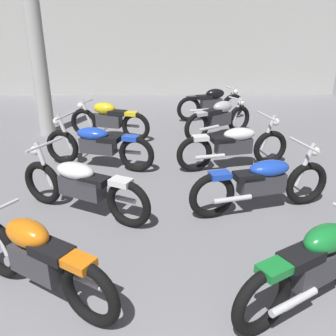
{
  "coord_description": "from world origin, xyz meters",
  "views": [
    {
      "loc": [
        -0.07,
        -0.21,
        2.59
      ],
      "look_at": [
        0.0,
        4.72,
        0.55
      ],
      "focal_mm": 38.55,
      "sensor_mm": 36.0,
      "label": 1
    }
  ],
  "objects_px": {
    "motorcycle_left_row_2": "(82,185)",
    "motorcycle_right_row_3": "(234,145)",
    "motorcycle_left_row_4": "(109,120)",
    "support_pillar": "(39,66)",
    "motorcycle_right_row_4": "(219,118)",
    "motorcycle_right_row_2": "(263,182)",
    "motorcycle_left_row_1": "(38,258)",
    "motorcycle_right_row_1": "(315,265)",
    "motorcycle_right_row_5": "(212,103)",
    "motorcycle_left_row_3": "(97,144)"
  },
  "relations": [
    {
      "from": "motorcycle_left_row_2",
      "to": "motorcycle_right_row_3",
      "type": "height_order",
      "value": "same"
    },
    {
      "from": "motorcycle_left_row_4",
      "to": "motorcycle_right_row_3",
      "type": "height_order",
      "value": "motorcycle_right_row_3"
    },
    {
      "from": "support_pillar",
      "to": "motorcycle_right_row_3",
      "type": "bearing_deg",
      "value": -28.67
    },
    {
      "from": "motorcycle_right_row_3",
      "to": "motorcycle_right_row_4",
      "type": "bearing_deg",
      "value": 89.91
    },
    {
      "from": "motorcycle_right_row_2",
      "to": "motorcycle_right_row_3",
      "type": "height_order",
      "value": "same"
    },
    {
      "from": "motorcycle_left_row_1",
      "to": "motorcycle_left_row_4",
      "type": "bearing_deg",
      "value": 90.33
    },
    {
      "from": "motorcycle_left_row_2",
      "to": "motorcycle_right_row_1",
      "type": "bearing_deg",
      "value": -35.21
    },
    {
      "from": "motorcycle_right_row_3",
      "to": "motorcycle_right_row_1",
      "type": "bearing_deg",
      "value": -88.2
    },
    {
      "from": "motorcycle_right_row_2",
      "to": "motorcycle_right_row_4",
      "type": "distance_m",
      "value": 3.55
    },
    {
      "from": "motorcycle_right_row_1",
      "to": "motorcycle_right_row_2",
      "type": "height_order",
      "value": "motorcycle_right_row_2"
    },
    {
      "from": "motorcycle_left_row_2",
      "to": "motorcycle_right_row_5",
      "type": "bearing_deg",
      "value": 64.66
    },
    {
      "from": "support_pillar",
      "to": "motorcycle_left_row_3",
      "type": "relative_size",
      "value": 1.52
    },
    {
      "from": "motorcycle_right_row_2",
      "to": "support_pillar",
      "type": "bearing_deg",
      "value": 137.36
    },
    {
      "from": "motorcycle_left_row_3",
      "to": "motorcycle_left_row_4",
      "type": "distance_m",
      "value": 1.76
    },
    {
      "from": "motorcycle_left_row_1",
      "to": "motorcycle_right_row_1",
      "type": "height_order",
      "value": "same"
    },
    {
      "from": "motorcycle_left_row_2",
      "to": "motorcycle_right_row_4",
      "type": "relative_size",
      "value": 1.16
    },
    {
      "from": "motorcycle_right_row_3",
      "to": "motorcycle_right_row_4",
      "type": "distance_m",
      "value": 1.91
    },
    {
      "from": "motorcycle_left_row_1",
      "to": "motorcycle_right_row_3",
      "type": "xyz_separation_m",
      "value": [
        2.52,
        3.37,
        -0.01
      ]
    },
    {
      "from": "motorcycle_right_row_2",
      "to": "motorcycle_right_row_3",
      "type": "distance_m",
      "value": 1.64
    },
    {
      "from": "motorcycle_left_row_4",
      "to": "support_pillar",
      "type": "bearing_deg",
      "value": 164.35
    },
    {
      "from": "motorcycle_right_row_1",
      "to": "motorcycle_right_row_5",
      "type": "bearing_deg",
      "value": 90.66
    },
    {
      "from": "motorcycle_right_row_1",
      "to": "motorcycle_left_row_3",
      "type": "bearing_deg",
      "value": 126.44
    },
    {
      "from": "motorcycle_left_row_3",
      "to": "motorcycle_right_row_5",
      "type": "distance_m",
      "value": 4.31
    },
    {
      "from": "motorcycle_left_row_2",
      "to": "motorcycle_left_row_4",
      "type": "height_order",
      "value": "motorcycle_left_row_2"
    },
    {
      "from": "motorcycle_left_row_4",
      "to": "motorcycle_left_row_3",
      "type": "bearing_deg",
      "value": -88.91
    },
    {
      "from": "motorcycle_left_row_3",
      "to": "motorcycle_right_row_3",
      "type": "bearing_deg",
      "value": -1.29
    },
    {
      "from": "motorcycle_left_row_4",
      "to": "motorcycle_right_row_1",
      "type": "xyz_separation_m",
      "value": [
        2.66,
        -5.32,
        0.0
      ]
    },
    {
      "from": "motorcycle_left_row_2",
      "to": "motorcycle_right_row_5",
      "type": "height_order",
      "value": "motorcycle_left_row_2"
    },
    {
      "from": "motorcycle_right_row_4",
      "to": "motorcycle_right_row_3",
      "type": "bearing_deg",
      "value": -90.09
    },
    {
      "from": "motorcycle_right_row_4",
      "to": "support_pillar",
      "type": "bearing_deg",
      "value": 175.28
    },
    {
      "from": "motorcycle_left_row_4",
      "to": "motorcycle_right_row_3",
      "type": "relative_size",
      "value": 0.89
    },
    {
      "from": "motorcycle_right_row_1",
      "to": "motorcycle_right_row_2",
      "type": "xyz_separation_m",
      "value": [
        -0.01,
        1.87,
        -0.01
      ]
    },
    {
      "from": "motorcycle_right_row_1",
      "to": "motorcycle_right_row_3",
      "type": "xyz_separation_m",
      "value": [
        -0.11,
        3.51,
        -0.01
      ]
    },
    {
      "from": "motorcycle_left_row_2",
      "to": "motorcycle_right_row_2",
      "type": "relative_size",
      "value": 0.93
    },
    {
      "from": "motorcycle_right_row_2",
      "to": "motorcycle_right_row_3",
      "type": "xyz_separation_m",
      "value": [
        -0.1,
        1.63,
        0.0
      ]
    },
    {
      "from": "motorcycle_right_row_3",
      "to": "motorcycle_right_row_5",
      "type": "bearing_deg",
      "value": 89.52
    },
    {
      "from": "motorcycle_right_row_2",
      "to": "motorcycle_left_row_2",
      "type": "bearing_deg",
      "value": -178.51
    },
    {
      "from": "motorcycle_right_row_1",
      "to": "motorcycle_right_row_4",
      "type": "xyz_separation_m",
      "value": [
        -0.11,
        5.42,
        0.0
      ]
    },
    {
      "from": "motorcycle_left_row_2",
      "to": "motorcycle_right_row_2",
      "type": "distance_m",
      "value": 2.55
    },
    {
      "from": "motorcycle_right_row_4",
      "to": "motorcycle_right_row_5",
      "type": "height_order",
      "value": "same"
    },
    {
      "from": "motorcycle_left_row_3",
      "to": "motorcycle_right_row_2",
      "type": "bearing_deg",
      "value": -32.85
    },
    {
      "from": "motorcycle_left_row_1",
      "to": "motorcycle_left_row_2",
      "type": "distance_m",
      "value": 1.67
    },
    {
      "from": "motorcycle_right_row_4",
      "to": "motorcycle_right_row_1",
      "type": "bearing_deg",
      "value": -88.87
    },
    {
      "from": "motorcycle_left_row_4",
      "to": "motorcycle_right_row_2",
      "type": "relative_size",
      "value": 0.9
    },
    {
      "from": "motorcycle_left_row_3",
      "to": "motorcycle_right_row_1",
      "type": "height_order",
      "value": "motorcycle_left_row_3"
    },
    {
      "from": "motorcycle_right_row_3",
      "to": "motorcycle_left_row_1",
      "type": "bearing_deg",
      "value": -126.82
    },
    {
      "from": "support_pillar",
      "to": "motorcycle_left_row_3",
      "type": "height_order",
      "value": "support_pillar"
    },
    {
      "from": "motorcycle_left_row_1",
      "to": "motorcycle_left_row_4",
      "type": "height_order",
      "value": "same"
    },
    {
      "from": "support_pillar",
      "to": "motorcycle_right_row_4",
      "type": "xyz_separation_m",
      "value": [
        4.13,
        -0.34,
        -1.14
      ]
    },
    {
      "from": "motorcycle_left_row_1",
      "to": "motorcycle_right_row_4",
      "type": "distance_m",
      "value": 5.86
    }
  ]
}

